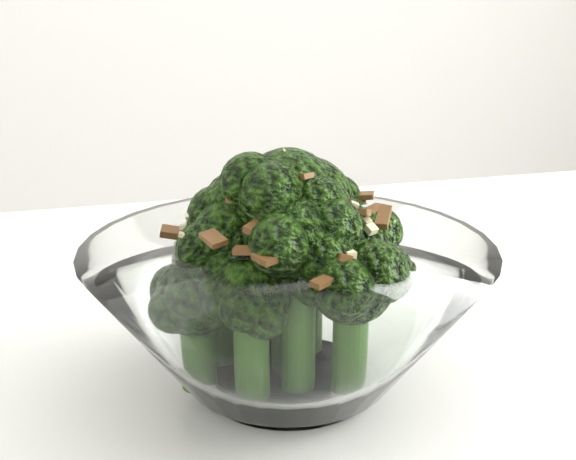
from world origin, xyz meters
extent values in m
cube|color=white|center=(0.14, 0.10, 0.73)|extent=(1.24, 0.86, 0.04)
cylinder|color=white|center=(0.15, 0.09, 0.75)|extent=(0.10, 0.10, 0.01)
cylinder|color=#294F15|center=(0.10, 0.08, 0.78)|extent=(0.02, 0.02, 0.04)
sphere|color=#21430C|center=(0.10, 0.08, 0.82)|extent=(0.04, 0.04, 0.04)
cylinder|color=#294F15|center=(0.19, 0.09, 0.79)|extent=(0.02, 0.02, 0.06)
sphere|color=#21430C|center=(0.19, 0.09, 0.84)|extent=(0.05, 0.05, 0.05)
cylinder|color=#294F15|center=(0.15, 0.09, 0.81)|extent=(0.02, 0.02, 0.09)
sphere|color=#21430C|center=(0.15, 0.09, 0.87)|extent=(0.06, 0.06, 0.06)
cylinder|color=#294F15|center=(0.15, 0.07, 0.80)|extent=(0.02, 0.02, 0.08)
sphere|color=#21430C|center=(0.15, 0.07, 0.85)|extent=(0.05, 0.05, 0.05)
cylinder|color=#294F15|center=(0.18, 0.06, 0.79)|extent=(0.02, 0.02, 0.06)
sphere|color=#21430C|center=(0.18, 0.06, 0.83)|extent=(0.05, 0.05, 0.05)
cylinder|color=#294F15|center=(0.16, 0.14, 0.79)|extent=(0.02, 0.02, 0.05)
sphere|color=#21430C|center=(0.16, 0.14, 0.82)|extent=(0.04, 0.04, 0.04)
cylinder|color=#294F15|center=(0.13, 0.06, 0.79)|extent=(0.02, 0.02, 0.05)
sphere|color=#21430C|center=(0.13, 0.06, 0.83)|extent=(0.04, 0.04, 0.04)
cylinder|color=#294F15|center=(0.12, 0.11, 0.79)|extent=(0.02, 0.02, 0.06)
sphere|color=#21430C|center=(0.12, 0.11, 0.83)|extent=(0.05, 0.05, 0.05)
cylinder|color=#294F15|center=(0.20, 0.13, 0.78)|extent=(0.02, 0.02, 0.04)
sphere|color=#21430C|center=(0.20, 0.13, 0.82)|extent=(0.04, 0.04, 0.04)
cylinder|color=#294F15|center=(0.17, 0.12, 0.80)|extent=(0.02, 0.02, 0.08)
sphere|color=#21430C|center=(0.17, 0.12, 0.86)|extent=(0.05, 0.05, 0.05)
cylinder|color=#294F15|center=(0.13, 0.11, 0.80)|extent=(0.02, 0.02, 0.08)
sphere|color=#21430C|center=(0.13, 0.11, 0.86)|extent=(0.05, 0.05, 0.05)
cube|color=brown|center=(0.19, 0.14, 0.85)|extent=(0.02, 0.01, 0.01)
cube|color=brown|center=(0.13, 0.13, 0.86)|extent=(0.02, 0.01, 0.01)
cube|color=brown|center=(0.21, 0.12, 0.85)|extent=(0.01, 0.01, 0.01)
cube|color=brown|center=(0.17, 0.04, 0.85)|extent=(0.01, 0.02, 0.01)
cube|color=brown|center=(0.11, 0.13, 0.85)|extent=(0.02, 0.01, 0.01)
cube|color=brown|center=(0.12, 0.09, 0.87)|extent=(0.01, 0.02, 0.01)
cube|color=brown|center=(0.20, 0.11, 0.86)|extent=(0.02, 0.01, 0.00)
cube|color=brown|center=(0.18, 0.07, 0.86)|extent=(0.02, 0.02, 0.01)
cube|color=brown|center=(0.20, 0.10, 0.86)|extent=(0.02, 0.02, 0.00)
cube|color=brown|center=(0.16, 0.08, 0.88)|extent=(0.01, 0.01, 0.01)
cube|color=brown|center=(0.11, 0.07, 0.86)|extent=(0.01, 0.02, 0.01)
cube|color=brown|center=(0.12, 0.06, 0.85)|extent=(0.01, 0.01, 0.00)
cube|color=brown|center=(0.09, 0.12, 0.84)|extent=(0.02, 0.01, 0.01)
cube|color=brown|center=(0.18, 0.15, 0.85)|extent=(0.01, 0.01, 0.01)
cube|color=brown|center=(0.16, 0.03, 0.84)|extent=(0.02, 0.01, 0.00)
cube|color=brown|center=(0.20, 0.12, 0.86)|extent=(0.01, 0.02, 0.01)
cube|color=brown|center=(0.20, 0.08, 0.86)|extent=(0.01, 0.02, 0.01)
cube|color=brown|center=(0.15, 0.15, 0.85)|extent=(0.02, 0.01, 0.01)
cube|color=brown|center=(0.18, 0.12, 0.86)|extent=(0.01, 0.02, 0.01)
cube|color=brown|center=(0.13, 0.06, 0.86)|extent=(0.02, 0.02, 0.01)
cube|color=brown|center=(0.17, 0.10, 0.88)|extent=(0.02, 0.01, 0.01)
cube|color=brown|center=(0.15, 0.06, 0.87)|extent=(0.02, 0.01, 0.01)
cube|color=brown|center=(0.14, 0.13, 0.86)|extent=(0.02, 0.01, 0.01)
cube|color=brown|center=(0.17, 0.07, 0.87)|extent=(0.01, 0.01, 0.00)
cube|color=brown|center=(0.15, 0.13, 0.86)|extent=(0.02, 0.02, 0.01)
cube|color=brown|center=(0.13, 0.04, 0.85)|extent=(0.01, 0.01, 0.00)
cube|color=brown|center=(0.16, 0.14, 0.86)|extent=(0.02, 0.01, 0.00)
cube|color=brown|center=(0.18, 0.10, 0.87)|extent=(0.01, 0.02, 0.01)
cube|color=brown|center=(0.16, 0.12, 0.87)|extent=(0.02, 0.01, 0.01)
cube|color=brown|center=(0.17, 0.15, 0.85)|extent=(0.01, 0.01, 0.01)
cube|color=brown|center=(0.17, 0.09, 0.88)|extent=(0.01, 0.01, 0.01)
cube|color=beige|center=(0.11, 0.11, 0.86)|extent=(0.01, 0.01, 0.01)
cube|color=beige|center=(0.11, 0.11, 0.86)|extent=(0.01, 0.01, 0.00)
cube|color=beige|center=(0.16, 0.06, 0.87)|extent=(0.00, 0.01, 0.00)
cube|color=beige|center=(0.19, 0.07, 0.86)|extent=(0.01, 0.01, 0.01)
cube|color=beige|center=(0.18, 0.09, 0.88)|extent=(0.01, 0.01, 0.00)
cube|color=beige|center=(0.10, 0.11, 0.85)|extent=(0.01, 0.01, 0.00)
cube|color=beige|center=(0.16, 0.08, 0.89)|extent=(0.00, 0.00, 0.00)
cube|color=beige|center=(0.19, 0.05, 0.85)|extent=(0.01, 0.01, 0.00)
cube|color=beige|center=(0.18, 0.06, 0.86)|extent=(0.01, 0.01, 0.00)
cube|color=beige|center=(0.17, 0.10, 0.88)|extent=(0.01, 0.01, 0.01)
cube|color=beige|center=(0.17, 0.04, 0.85)|extent=(0.01, 0.01, 0.00)
cube|color=beige|center=(0.16, 0.12, 0.87)|extent=(0.01, 0.01, 0.01)
cube|color=beige|center=(0.09, 0.09, 0.85)|extent=(0.00, 0.00, 0.00)
cube|color=beige|center=(0.14, 0.11, 0.88)|extent=(0.01, 0.01, 0.01)
cube|color=beige|center=(0.19, 0.11, 0.86)|extent=(0.01, 0.01, 0.00)
cube|color=beige|center=(0.13, 0.14, 0.85)|extent=(0.01, 0.01, 0.01)
cube|color=beige|center=(0.16, 0.12, 0.87)|extent=(0.01, 0.01, 0.00)
cube|color=beige|center=(0.15, 0.11, 0.88)|extent=(0.01, 0.01, 0.01)
cube|color=beige|center=(0.15, 0.10, 0.89)|extent=(0.01, 0.01, 0.00)
cube|color=beige|center=(0.17, 0.11, 0.88)|extent=(0.00, 0.01, 0.00)
cube|color=beige|center=(0.19, 0.08, 0.87)|extent=(0.01, 0.01, 0.00)
cube|color=beige|center=(0.11, 0.12, 0.86)|extent=(0.01, 0.01, 0.00)
cube|color=beige|center=(0.16, 0.11, 0.89)|extent=(0.01, 0.01, 0.00)
cube|color=beige|center=(0.10, 0.11, 0.86)|extent=(0.01, 0.01, 0.01)
cube|color=beige|center=(0.19, 0.13, 0.86)|extent=(0.01, 0.01, 0.01)
cube|color=beige|center=(0.14, 0.08, 0.88)|extent=(0.01, 0.01, 0.01)
cube|color=beige|center=(0.21, 0.09, 0.85)|extent=(0.01, 0.01, 0.00)
cube|color=beige|center=(0.19, 0.07, 0.86)|extent=(0.01, 0.01, 0.01)
cube|color=beige|center=(0.15, 0.09, 0.89)|extent=(0.01, 0.01, 0.01)
cube|color=beige|center=(0.17, 0.07, 0.87)|extent=(0.01, 0.01, 0.01)
cube|color=beige|center=(0.20, 0.12, 0.85)|extent=(0.01, 0.00, 0.00)
cube|color=beige|center=(0.20, 0.13, 0.85)|extent=(0.00, 0.00, 0.00)
camera|label=1|loc=(0.06, -0.36, 1.00)|focal=55.00mm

